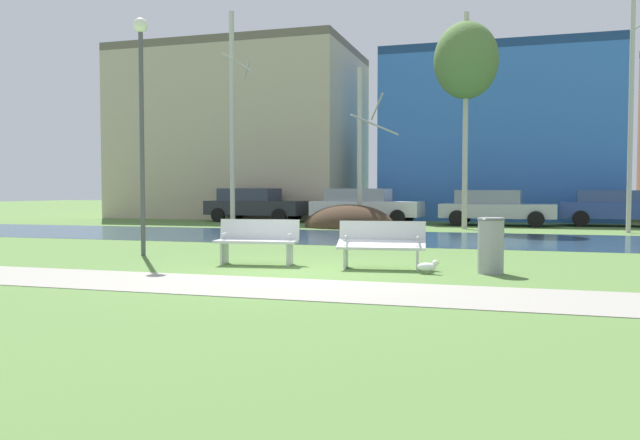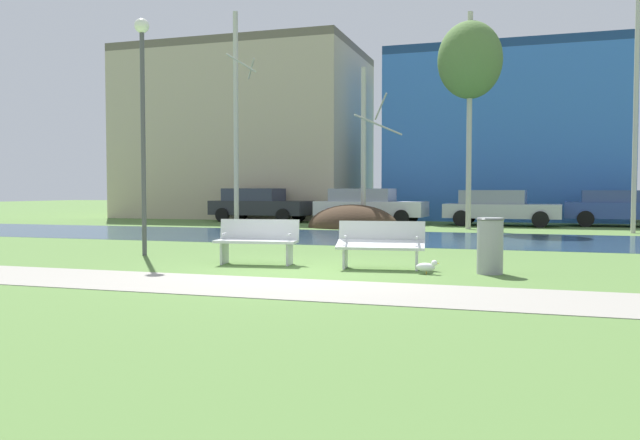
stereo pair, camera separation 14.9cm
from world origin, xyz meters
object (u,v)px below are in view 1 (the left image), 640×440
object	(u,v)px
trash_bin	(491,245)
parked_wagon_fourth_blue	(619,207)
bench_right	(381,243)
streetlamp	(141,97)
bench_left	(257,240)
parked_van_nearest_dark	(255,204)
seagull	(428,266)
parked_hatch_third_silver	(495,207)
parked_sedan_second_white	(364,205)

from	to	relation	value
trash_bin	parked_wagon_fourth_blue	xyz separation A→B (m)	(4.47, 16.50, 0.27)
bench_right	streetlamp	xyz separation A→B (m)	(-5.52, 0.84, 3.01)
bench_left	streetlamp	distance (m)	4.38
streetlamp	parked_van_nearest_dark	distance (m)	15.52
bench_right	seagull	xyz separation A→B (m)	(0.91, -0.51, -0.34)
trash_bin	parked_wagon_fourth_blue	world-z (taller)	parked_wagon_fourth_blue
parked_wagon_fourth_blue	bench_left	bearing A→B (deg)	-118.47
seagull	parked_van_nearest_dark	distance (m)	19.05
streetlamp	parked_wagon_fourth_blue	distance (m)	19.77
trash_bin	streetlamp	xyz separation A→B (m)	(-7.46, 0.97, 2.98)
seagull	parked_hatch_third_silver	distance (m)	16.09
bench_left	bench_right	xyz separation A→B (m)	(2.46, 0.00, 0.00)
parked_van_nearest_dark	parked_hatch_third_silver	world-z (taller)	parked_van_nearest_dark
bench_left	parked_wagon_fourth_blue	world-z (taller)	parked_wagon_fourth_blue
bench_right	streetlamp	distance (m)	6.34
streetlamp	parked_sedan_second_white	xyz separation A→B (m)	(1.66, 14.86, -2.69)
trash_bin	bench_left	bearing A→B (deg)	178.29
parked_sedan_second_white	parked_hatch_third_silver	bearing A→B (deg)	-1.52
streetlamp	parked_hatch_third_silver	size ratio (longest dim) A/B	1.11
parked_hatch_third_silver	trash_bin	bearing A→B (deg)	-88.91
streetlamp	seagull	bearing A→B (deg)	-11.87
seagull	streetlamp	size ratio (longest dim) A/B	0.08
parked_van_nearest_dark	parked_hatch_third_silver	distance (m)	10.68
bench_right	trash_bin	xyz separation A→B (m)	(1.95, -0.13, 0.03)
parked_hatch_third_silver	parked_van_nearest_dark	bearing A→B (deg)	179.12
parked_wagon_fourth_blue	parked_sedan_second_white	bearing A→B (deg)	-176.30
bench_right	parked_wagon_fourth_blue	world-z (taller)	parked_wagon_fourth_blue
seagull	parked_van_nearest_dark	world-z (taller)	parked_van_nearest_dark
parked_sedan_second_white	parked_wagon_fourth_blue	size ratio (longest dim) A/B	1.03
parked_wagon_fourth_blue	bench_right	bearing A→B (deg)	-111.41
parked_van_nearest_dark	parked_wagon_fourth_blue	size ratio (longest dim) A/B	0.99
seagull	streetlamp	xyz separation A→B (m)	(-6.43, 1.35, 3.35)
parked_sedan_second_white	bench_right	bearing A→B (deg)	-76.19
bench_left	bench_right	world-z (taller)	same
seagull	parked_sedan_second_white	world-z (taller)	parked_sedan_second_white
trash_bin	parked_van_nearest_dark	xyz separation A→B (m)	(-10.98, 15.85, 0.30)
parked_hatch_third_silver	parked_wagon_fourth_blue	distance (m)	4.84
bench_left	trash_bin	xyz separation A→B (m)	(4.40, -0.13, 0.03)
bench_left	bench_right	bearing A→B (deg)	0.00
bench_left	seagull	bearing A→B (deg)	-8.62
trash_bin	parked_hatch_third_silver	distance (m)	15.69
bench_right	parked_sedan_second_white	bearing A→B (deg)	103.81
seagull	trash_bin	bearing A→B (deg)	20.17
seagull	parked_hatch_third_silver	size ratio (longest dim) A/B	0.09
seagull	streetlamp	bearing A→B (deg)	168.13
bench_left	parked_wagon_fourth_blue	size ratio (longest dim) A/B	0.35
seagull	parked_wagon_fourth_blue	distance (m)	17.76
streetlamp	parked_van_nearest_dark	xyz separation A→B (m)	(-3.51, 14.88, -2.68)
bench_left	streetlamp	size ratio (longest dim) A/B	0.32
parked_van_nearest_dark	parked_sedan_second_white	world-z (taller)	parked_van_nearest_dark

